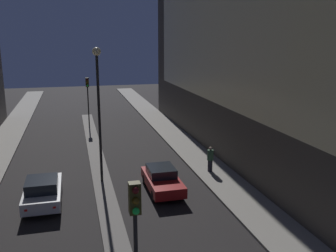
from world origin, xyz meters
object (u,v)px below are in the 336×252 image
traffic_light_mid (88,91)px  street_lamp (98,94)px  car_right_lane (162,179)px  traffic_light_near (135,227)px  car_left_lane (43,191)px  pedestrian_on_right_sidewalk (210,159)px

traffic_light_mid → street_lamp: 15.39m
street_lamp → car_right_lane: bearing=-33.2°
traffic_light_near → car_right_lane: 11.51m
traffic_light_near → car_left_lane: 11.36m
street_lamp → pedestrian_on_right_sidewalk: size_ratio=4.82×
car_right_lane → car_left_lane: bearing=-178.7°
car_left_lane → street_lamp: bearing=35.0°
street_lamp → car_right_lane: 6.23m
street_lamp → pedestrian_on_right_sidewalk: bearing=-0.6°
traffic_light_mid → pedestrian_on_right_sidewalk: 17.12m
car_right_lane → pedestrian_on_right_sidewalk: 4.33m
car_left_lane → car_right_lane: bearing=1.3°
car_right_lane → pedestrian_on_right_sidewalk: pedestrian_on_right_sidewalk is taller
car_left_lane → car_right_lane: (6.63, 0.15, -0.04)m
street_lamp → traffic_light_near: bearing=-90.0°
street_lamp → car_left_lane: size_ratio=1.93×
car_left_lane → car_right_lane: 6.63m
car_left_lane → pedestrian_on_right_sidewalk: (10.41, 2.24, 0.25)m
street_lamp → car_left_lane: bearing=-145.0°
car_left_lane → pedestrian_on_right_sidewalk: bearing=12.2°
pedestrian_on_right_sidewalk → car_right_lane: bearing=-151.0°
traffic_light_near → pedestrian_on_right_sidewalk: size_ratio=2.87×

